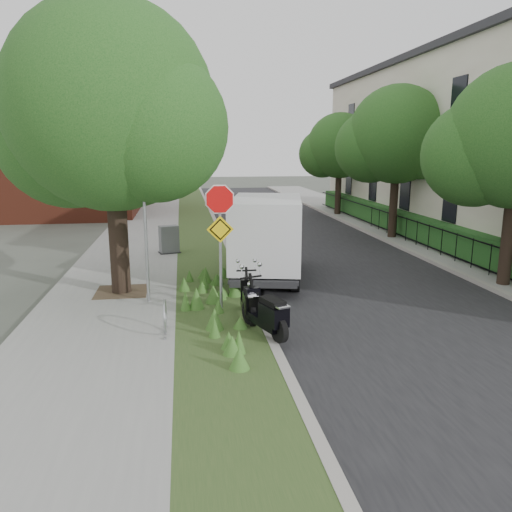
{
  "coord_description": "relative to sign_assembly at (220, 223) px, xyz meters",
  "views": [
    {
      "loc": [
        -2.26,
        -10.93,
        4.04
      ],
      "look_at": [
        -0.42,
        1.5,
        1.3
      ],
      "focal_mm": 35.0,
      "sensor_mm": 36.0,
      "label": 1
    }
  ],
  "objects": [
    {
      "name": "kerb_far",
      "position": [
        7.9,
        9.42,
        -2.26
      ],
      "size": [
        0.2,
        60.0,
        0.13
      ],
      "primitive_type": "cube",
      "color": "#9E9991",
      "rests_on": "ground"
    },
    {
      "name": "bare_post",
      "position": [
        -1.8,
        1.22,
        -0.21
      ],
      "size": [
        0.08,
        0.08,
        4.0
      ],
      "color": "#A5A8AD",
      "rests_on": "ground"
    },
    {
      "name": "street_tree_main",
      "position": [
        -2.68,
        2.28,
        2.48
      ],
      "size": [
        6.21,
        5.54,
        7.66
      ],
      "color": "black",
      "rests_on": "ground"
    },
    {
      "name": "sign_assembly",
      "position": [
        0.0,
        0.0,
        0.0
      ],
      "size": [
        0.94,
        0.08,
        3.22
      ],
      "color": "#A5A8AD",
      "rests_on": "ground"
    },
    {
      "name": "far_tree_c",
      "position": [
        8.34,
        17.46,
        1.63
      ],
      "size": [
        4.37,
        3.89,
        5.93
      ],
      "color": "black",
      "rests_on": "ground"
    },
    {
      "name": "box_truck",
      "position": [
        1.69,
        3.39,
        -0.89
      ],
      "size": [
        2.86,
        5.16,
        2.21
      ],
      "color": "#262628",
      "rests_on": "ground"
    },
    {
      "name": "verge",
      "position": [
        -0.1,
        9.42,
        -2.27
      ],
      "size": [
        2.0,
        60.0,
        0.12
      ],
      "primitive_type": "cube",
      "color": "#324D21",
      "rests_on": "ground"
    },
    {
      "name": "ground",
      "position": [
        1.4,
        -0.58,
        -2.33
      ],
      "size": [
        120.0,
        120.0,
        0.0
      ],
      "primitive_type": "plane",
      "color": "#4C5147",
      "rests_on": "ground"
    },
    {
      "name": "fence_far",
      "position": [
        8.6,
        9.42,
        -1.66
      ],
      "size": [
        0.04,
        24.0,
        1.0
      ],
      "color": "black",
      "rests_on": "ground"
    },
    {
      "name": "brick_building",
      "position": [
        -8.1,
        21.42,
        1.88
      ],
      "size": [
        9.4,
        10.4,
        8.3
      ],
      "color": "maroon",
      "rests_on": "ground"
    },
    {
      "name": "bike_hoop",
      "position": [
        -1.3,
        -1.18,
        -1.83
      ],
      "size": [
        0.06,
        0.78,
        0.77
      ],
      "color": "#A5A8AD",
      "rests_on": "ground"
    },
    {
      "name": "scooter_near",
      "position": [
        0.62,
        -0.61,
        -1.83
      ],
      "size": [
        0.34,
        1.64,
        0.78
      ],
      "color": "black",
      "rests_on": "ground"
    },
    {
      "name": "utility_cabinet",
      "position": [
        -1.4,
        7.35,
        -1.71
      ],
      "size": [
        0.89,
        0.72,
        1.03
      ],
      "color": "#262628",
      "rests_on": "ground"
    },
    {
      "name": "road",
      "position": [
        4.4,
        9.42,
        -2.32
      ],
      "size": [
        7.0,
        60.0,
        0.01
      ],
      "primitive_type": "cube",
      "color": "black",
      "rests_on": "ground"
    },
    {
      "name": "kerb_near",
      "position": [
        0.9,
        9.42,
        -2.26
      ],
      "size": [
        0.2,
        60.0,
        0.13
      ],
      "primitive_type": "cube",
      "color": "#9E9991",
      "rests_on": "ground"
    },
    {
      "name": "terrace_houses",
      "position": [
        12.89,
        9.42,
        1.83
      ],
      "size": [
        7.4,
        26.4,
        8.2
      ],
      "color": "beige",
      "rests_on": "ground"
    },
    {
      "name": "sidewalk_near",
      "position": [
        -2.85,
        9.42,
        -2.27
      ],
      "size": [
        3.5,
        60.0,
        0.12
      ],
      "primitive_type": "cube",
      "color": "gray",
      "rests_on": "ground"
    },
    {
      "name": "footpath_far",
      "position": [
        9.6,
        9.42,
        -2.27
      ],
      "size": [
        3.2,
        60.0,
        0.12
      ],
      "primitive_type": "cube",
      "color": "gray",
      "rests_on": "ground"
    },
    {
      "name": "scooter_far",
      "position": [
        0.87,
        -1.64,
        -1.79
      ],
      "size": [
        0.82,
        1.73,
        0.86
      ],
      "color": "black",
      "rests_on": "ground"
    },
    {
      "name": "hedge_far",
      "position": [
        9.3,
        9.42,
        -1.66
      ],
      "size": [
        1.0,
        24.0,
        1.1
      ],
      "primitive_type": "cube",
      "color": "#184418",
      "rests_on": "footpath_far"
    },
    {
      "name": "far_tree_b",
      "position": [
        8.34,
        9.46,
        2.04
      ],
      "size": [
        4.83,
        4.31,
        6.56
      ],
      "color": "black",
      "rests_on": "ground"
    }
  ]
}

